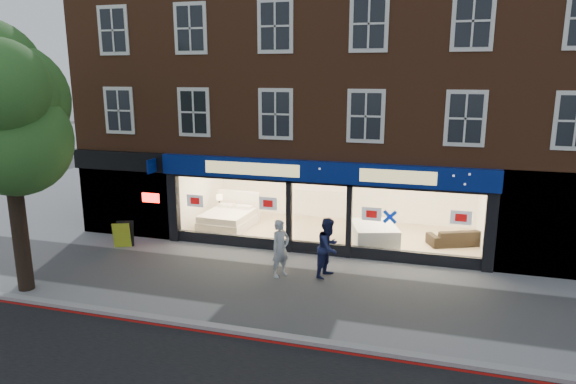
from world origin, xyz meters
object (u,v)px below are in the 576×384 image
at_px(a_board, 123,234).
at_px(pedestrian_blue, 329,247).
at_px(pedestrian_grey, 281,248).
at_px(sofa, 456,237).
at_px(display_bed, 229,218).
at_px(mattress_stack, 374,235).

bearing_deg(a_board, pedestrian_blue, -25.98).
height_order(pedestrian_grey, pedestrian_blue, pedestrian_blue).
bearing_deg(sofa, pedestrian_blue, 21.58).
height_order(display_bed, pedestrian_grey, pedestrian_grey).
height_order(sofa, a_board, a_board).
distance_m(sofa, pedestrian_blue, 5.54).
height_order(a_board, pedestrian_grey, pedestrian_grey).
bearing_deg(a_board, pedestrian_grey, -30.56).
bearing_deg(mattress_stack, display_bed, 174.08).
distance_m(mattress_stack, sofa, 2.95).
distance_m(mattress_stack, pedestrian_blue, 3.31).
xyz_separation_m(display_bed, pedestrian_blue, (4.86, -3.72, 0.48)).
bearing_deg(pedestrian_grey, mattress_stack, -1.98).
relative_size(sofa, pedestrian_grey, 1.11).
bearing_deg(a_board, sofa, -5.27).
bearing_deg(display_bed, pedestrian_grey, -47.44).
xyz_separation_m(display_bed, a_board, (-2.78, -3.12, 0.02)).
height_order(a_board, pedestrian_blue, pedestrian_blue).
relative_size(display_bed, pedestrian_blue, 1.24).
distance_m(display_bed, mattress_stack, 5.92).
distance_m(display_bed, pedestrian_blue, 6.14).
distance_m(pedestrian_grey, pedestrian_blue, 1.47).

